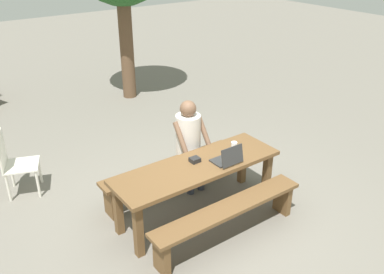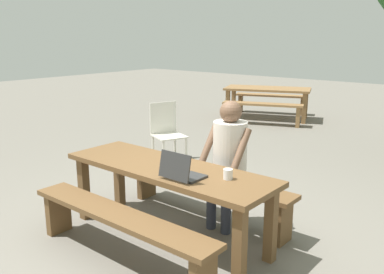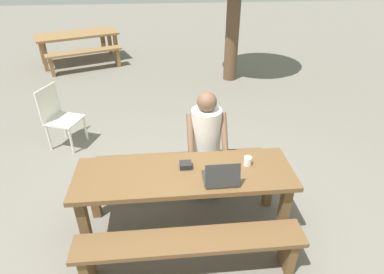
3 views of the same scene
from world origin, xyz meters
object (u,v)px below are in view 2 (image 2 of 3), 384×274
at_px(picnic_table_front, 167,177).
at_px(small_pouch, 174,162).
at_px(laptop, 181,172).
at_px(coffee_mug, 228,174).
at_px(plastic_chair, 167,131).
at_px(person_seated, 228,154).
at_px(picnic_table_mid, 267,92).

height_order(picnic_table_front, small_pouch, small_pouch).
bearing_deg(laptop, coffee_mug, -142.71).
height_order(picnic_table_front, plastic_chair, plastic_chair).
xyz_separation_m(small_pouch, person_seated, (0.28, 0.50, 0.02)).
height_order(small_pouch, picnic_table_mid, small_pouch).
relative_size(coffee_mug, person_seated, 0.07).
relative_size(picnic_table_front, small_pouch, 18.06).
height_order(laptop, small_pouch, laptop).
xyz_separation_m(laptop, small_pouch, (-0.31, 0.26, -0.03)).
xyz_separation_m(picnic_table_front, laptop, (0.33, -0.18, 0.17)).
height_order(coffee_mug, picnic_table_mid, coffee_mug).
height_order(coffee_mug, person_seated, person_seated).
bearing_deg(laptop, plastic_chair, -44.85).
xyz_separation_m(picnic_table_front, small_pouch, (0.02, 0.08, 0.14)).
distance_m(coffee_mug, plastic_chair, 2.97).
bearing_deg(small_pouch, person_seated, 61.12).
bearing_deg(small_pouch, laptop, -39.28).
relative_size(small_pouch, plastic_chair, 0.13).
relative_size(person_seated, plastic_chair, 1.42).
height_order(picnic_table_front, laptop, laptop).
bearing_deg(small_pouch, picnic_table_front, -103.56).
relative_size(picnic_table_front, picnic_table_mid, 1.03).
bearing_deg(coffee_mug, plastic_chair, 143.14).
bearing_deg(picnic_table_mid, plastic_chair, -104.11).
bearing_deg(picnic_table_front, small_pouch, 76.44).
relative_size(laptop, picnic_table_mid, 0.15).
height_order(laptop, person_seated, person_seated).
bearing_deg(picnic_table_mid, person_seated, -85.88).
bearing_deg(coffee_mug, laptop, -142.41).
distance_m(laptop, small_pouch, 0.41).
distance_m(laptop, plastic_chair, 2.89).
height_order(laptop, picnic_table_mid, laptop).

